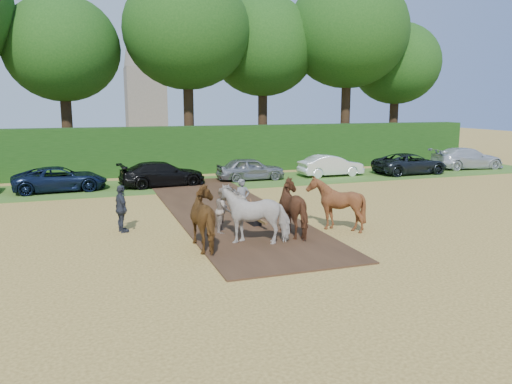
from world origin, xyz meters
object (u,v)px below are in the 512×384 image
at_px(plough_team, 276,210).
at_px(church, 143,30).
at_px(parked_cars, 229,170).
at_px(spectator_near, 224,210).
at_px(spectator_far, 122,209).

xyz_separation_m(plough_team, church, (2.02, 52.92, 12.79)).
xyz_separation_m(plough_team, parked_cars, (1.75, 11.91, -0.26)).
bearing_deg(spectator_near, plough_team, -103.94).
bearing_deg(spectator_far, plough_team, -130.82).
relative_size(spectator_far, parked_cars, 0.04).
bearing_deg(church, parked_cars, -90.38).
height_order(spectator_near, plough_team, plough_team).
bearing_deg(parked_cars, spectator_near, -106.80).
distance_m(plough_team, parked_cars, 12.04).
relative_size(spectator_near, plough_team, 0.26).
bearing_deg(spectator_near, spectator_far, 97.44).
bearing_deg(spectator_near, parked_cars, 9.81).
bearing_deg(parked_cars, spectator_far, -124.92).
bearing_deg(church, spectator_far, -97.77).
relative_size(spectator_far, plough_team, 0.27).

